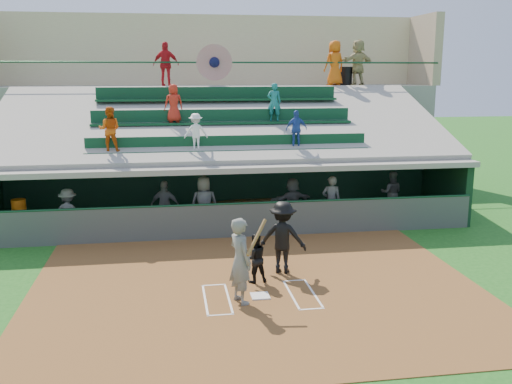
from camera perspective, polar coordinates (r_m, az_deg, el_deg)
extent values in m
plane|color=#1B5518|center=(13.72, 0.41, -10.48)|extent=(100.00, 100.00, 0.00)
cube|color=brown|center=(14.17, 0.08, -9.68)|extent=(11.00, 9.00, 0.02)
cube|color=white|center=(13.70, 0.41, -10.34)|extent=(0.43, 0.43, 0.03)
cube|color=white|center=(13.62, -2.76, -10.57)|extent=(0.05, 1.80, 0.01)
cube|color=white|center=(13.84, 3.53, -10.19)|extent=(0.05, 1.80, 0.01)
cube|color=white|center=(13.57, -5.11, -10.67)|extent=(0.05, 1.80, 0.01)
cube|color=white|center=(13.96, 5.77, -10.03)|extent=(0.05, 1.80, 0.01)
cube|color=white|center=(14.42, -4.25, -9.26)|extent=(0.60, 0.05, 0.01)
cube|color=silver|center=(14.71, 3.83, -8.81)|extent=(0.60, 0.05, 0.01)
cube|color=white|center=(12.77, -3.57, -12.16)|extent=(0.60, 0.05, 0.01)
cube|color=white|center=(13.09, 5.59, -11.56)|extent=(0.60, 0.05, 0.01)
cube|color=gray|center=(20.06, -2.70, -3.11)|extent=(16.00, 3.50, 0.04)
cube|color=gray|center=(26.25, -4.36, 5.53)|extent=(20.00, 3.00, 4.60)
cube|color=#4A4E49|center=(18.24, -2.12, -2.92)|extent=(16.00, 0.06, 1.10)
cylinder|color=#143F24|center=(18.10, -2.14, -1.17)|extent=(16.00, 0.08, 0.08)
cube|color=black|center=(21.51, -3.24, 0.88)|extent=(16.00, 0.25, 2.20)
cube|color=black|center=(22.11, 18.34, 0.59)|extent=(0.25, 3.50, 2.20)
cube|color=gray|center=(19.60, -2.77, 3.06)|extent=(16.40, 3.90, 0.18)
cube|color=gray|center=(23.21, -3.67, 1.82)|extent=(16.40, 3.50, 2.30)
cube|color=gray|center=(24.67, -4.06, 5.12)|extent=(16.40, 0.30, 4.60)
cube|color=gray|center=(21.28, -3.34, 7.15)|extent=(16.40, 6.51, 2.37)
cube|color=#0D3A22|center=(19.00, -2.60, 4.14)|extent=(9.40, 0.42, 0.08)
cube|color=#0C361E|center=(19.16, -2.67, 4.99)|extent=(9.40, 0.06, 0.45)
cube|color=#0C381D|center=(20.79, -3.20, 6.90)|extent=(9.40, 0.42, 0.08)
cube|color=#0C3721|center=(20.97, -3.27, 7.65)|extent=(9.40, 0.06, 0.45)
cube|color=#0D391D|center=(22.63, -3.71, 9.21)|extent=(9.40, 0.42, 0.08)
cube|color=#0C351D|center=(22.81, -3.77, 9.89)|extent=(9.40, 0.06, 0.45)
imported|color=#C54D0B|center=(18.98, -14.44, 6.09)|extent=(0.75, 0.61, 1.44)
imported|color=white|center=(18.93, -6.04, 6.02)|extent=(0.80, 0.49, 1.20)
imported|color=#284CA3|center=(19.39, 4.06, 6.29)|extent=(0.75, 0.34, 1.27)
imported|color=#B32214|center=(20.74, -8.24, 8.77)|extent=(0.74, 0.56, 1.36)
imported|color=#176B6A|center=(21.10, 1.83, 8.97)|extent=(0.56, 0.43, 1.38)
cylinder|color=#123921|center=(24.59, -4.20, 12.81)|extent=(20.00, 0.07, 0.07)
cylinder|color=#A11E17|center=(24.57, -4.19, 12.81)|extent=(1.50, 0.06, 1.50)
sphere|color=#0D0F35|center=(24.54, -4.19, 12.81)|extent=(0.44, 0.44, 0.44)
cube|color=#C8B485|center=(27.60, -4.75, 13.95)|extent=(20.00, 0.40, 3.20)
cube|color=tan|center=(28.68, 16.44, 13.44)|extent=(0.40, 3.00, 3.20)
imported|color=#5B5D58|center=(13.06, -1.57, -6.86)|extent=(0.73, 0.86, 2.01)
cylinder|color=olive|center=(12.79, 0.06, -4.56)|extent=(0.56, 0.54, 0.75)
sphere|color=brown|center=(13.00, -1.00, -5.89)|extent=(0.10, 0.10, 0.10)
imported|color=black|center=(14.39, -0.11, -6.63)|extent=(0.68, 0.57, 1.25)
imported|color=black|center=(15.01, 2.69, -4.53)|extent=(1.41, 1.11, 1.92)
cube|color=brown|center=(21.24, -2.95, -1.57)|extent=(14.67, 4.48, 0.45)
cube|color=silver|center=(19.87, -22.30, -2.98)|extent=(0.96, 0.79, 0.75)
cylinder|color=orange|center=(19.72, -22.64, -1.32)|extent=(0.45, 0.45, 0.45)
imported|color=#585C56|center=(19.04, -18.25, -2.02)|extent=(1.12, 0.79, 1.58)
imported|color=#5D605B|center=(19.11, -9.07, -1.35)|extent=(1.06, 0.69, 1.68)
imported|color=#585B56|center=(18.93, -5.20, -1.16)|extent=(0.90, 0.59, 1.82)
imported|color=#545752|center=(19.68, 3.66, -0.91)|extent=(1.58, 0.82, 1.63)
imported|color=#535450|center=(19.51, 7.53, -0.92)|extent=(0.71, 0.53, 1.75)
imported|color=#595C57|center=(21.66, 13.37, -0.07)|extent=(0.93, 0.83, 1.59)
cylinder|color=black|center=(26.53, 8.98, 11.37)|extent=(0.55, 0.55, 0.83)
imported|color=red|center=(24.67, -8.99, 12.50)|extent=(1.14, 0.63, 1.84)
imported|color=#CA530B|center=(25.72, 7.86, 12.64)|extent=(1.10, 0.89, 1.95)
imported|color=tan|center=(26.50, 10.13, 12.63)|extent=(1.97, 1.30, 2.03)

